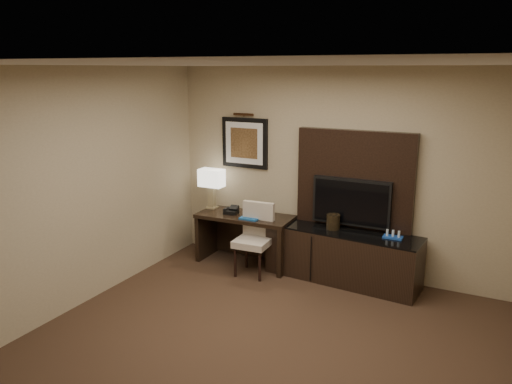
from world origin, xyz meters
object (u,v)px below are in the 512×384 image
Objects in this scene: desk at (245,239)px; desk_phone at (231,210)px; tv at (351,202)px; ice_bucket at (333,222)px; desk_chair at (253,242)px; table_lamp at (212,190)px; credenza at (342,256)px; minibar_tray at (393,235)px.

desk is 0.45m from desk_phone.
tv is (1.43, 0.19, 0.67)m from desk.
desk_chair is at bearing -160.53° from ice_bucket.
table_lamp reaches higher than ice_bucket.
table_lamp is at bearing -176.78° from credenza.
desk_chair is (-1.16, -0.48, -0.56)m from tv.
ice_bucket reaches higher than minibar_tray.
desk is 2.54× the size of table_lamp.
tv is 0.66m from minibar_tray.
desk_chair is 3.98× the size of minibar_tray.
credenza is 0.73m from minibar_tray.
table_lamp is (-1.97, 0.05, 0.63)m from credenza.
table_lamp is at bearing 152.68° from desk_chair.
minibar_tray is at bearing -14.17° from tv.
table_lamp reaches higher than desk.
desk_chair is 5.05× the size of desk_phone.
desk_phone is 0.79× the size of minibar_tray.
ice_bucket is at bearing -4.56° from desk_phone.
ice_bucket reaches higher than desk_phone.
desk is 0.86m from table_lamp.
ice_bucket is (1.24, 0.05, 0.42)m from desk.
desk_phone is at bearing -176.78° from ice_bucket.
desk_chair reaches higher than desk_phone.
desk_phone reaches higher than minibar_tray.
desk_phone is (-1.58, -0.08, 0.42)m from credenza.
table_lamp reaches higher than desk_phone.
tv reaches higher than table_lamp.
desk_phone reaches higher than credenza.
credenza is 0.45m from ice_bucket.
tv is 4.36× the size of minibar_tray.
credenza is at bearing -1.70° from ice_bucket.
table_lamp is 2.72× the size of ice_bucket.
credenza is at bearing -108.53° from tv.
desk_chair is at bearing -24.29° from table_lamp.
desk_chair is 0.62m from desk_phone.
ice_bucket is (0.97, 0.34, 0.31)m from desk_chair.
desk_phone is 0.94× the size of ice_bucket.
ice_bucket is at bearing 16.44° from desk_chair.
tv reaches higher than desk.
table_lamp is 0.46m from desk_phone.
minibar_tray is (1.73, 0.34, 0.26)m from desk_chair.
ice_bucket is 0.76m from minibar_tray.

